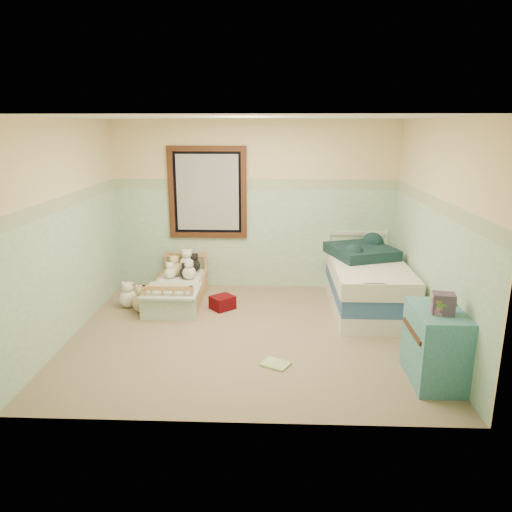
{
  "coord_description": "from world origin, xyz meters",
  "views": [
    {
      "loc": [
        0.3,
        -5.37,
        2.43
      ],
      "look_at": [
        0.07,
        0.35,
        0.87
      ],
      "focal_mm": 34.09,
      "sensor_mm": 36.0,
      "label": 1
    }
  ],
  "objects_px": {
    "red_pillow": "(223,303)",
    "toddler_bed_frame": "(178,296)",
    "plush_floor_tan": "(142,303)",
    "dresser": "(435,346)",
    "plush_floor_cream": "(128,299)",
    "twin_bed_frame": "(366,301)",
    "floor_book": "(276,364)"
  },
  "relations": [
    {
      "from": "twin_bed_frame",
      "to": "red_pillow",
      "type": "bearing_deg",
      "value": -177.57
    },
    {
      "from": "toddler_bed_frame",
      "to": "dresser",
      "type": "distance_m",
      "value": 3.58
    },
    {
      "from": "twin_bed_frame",
      "to": "floor_book",
      "type": "distance_m",
      "value": 2.07
    },
    {
      "from": "twin_bed_frame",
      "to": "dresser",
      "type": "bearing_deg",
      "value": -80.72
    },
    {
      "from": "dresser",
      "to": "twin_bed_frame",
      "type": "bearing_deg",
      "value": 99.28
    },
    {
      "from": "plush_floor_tan",
      "to": "dresser",
      "type": "height_order",
      "value": "dresser"
    },
    {
      "from": "plush_floor_cream",
      "to": "twin_bed_frame",
      "type": "bearing_deg",
      "value": 1.2
    },
    {
      "from": "red_pillow",
      "to": "floor_book",
      "type": "distance_m",
      "value": 1.74
    },
    {
      "from": "toddler_bed_frame",
      "to": "twin_bed_frame",
      "type": "relative_size",
      "value": 0.72
    },
    {
      "from": "dresser",
      "to": "red_pillow",
      "type": "height_order",
      "value": "dresser"
    },
    {
      "from": "dresser",
      "to": "red_pillow",
      "type": "relative_size",
      "value": 2.55
    },
    {
      "from": "twin_bed_frame",
      "to": "dresser",
      "type": "height_order",
      "value": "dresser"
    },
    {
      "from": "toddler_bed_frame",
      "to": "plush_floor_tan",
      "type": "height_order",
      "value": "plush_floor_tan"
    },
    {
      "from": "plush_floor_cream",
      "to": "red_pillow",
      "type": "relative_size",
      "value": 0.85
    },
    {
      "from": "dresser",
      "to": "red_pillow",
      "type": "distance_m",
      "value": 2.91
    },
    {
      "from": "red_pillow",
      "to": "toddler_bed_frame",
      "type": "bearing_deg",
      "value": 159.05
    },
    {
      "from": "toddler_bed_frame",
      "to": "floor_book",
      "type": "distance_m",
      "value": 2.29
    },
    {
      "from": "floor_book",
      "to": "toddler_bed_frame",
      "type": "bearing_deg",
      "value": 155.19
    },
    {
      "from": "plush_floor_tan",
      "to": "plush_floor_cream",
      "type": "bearing_deg",
      "value": 143.51
    },
    {
      "from": "plush_floor_cream",
      "to": "floor_book",
      "type": "height_order",
      "value": "plush_floor_cream"
    },
    {
      "from": "plush_floor_tan",
      "to": "dresser",
      "type": "bearing_deg",
      "value": -26.51
    },
    {
      "from": "toddler_bed_frame",
      "to": "plush_floor_tan",
      "type": "xyz_separation_m",
      "value": [
        -0.4,
        -0.41,
        0.04
      ]
    },
    {
      "from": "dresser",
      "to": "floor_book",
      "type": "height_order",
      "value": "dresser"
    },
    {
      "from": "toddler_bed_frame",
      "to": "plush_floor_cream",
      "type": "xyz_separation_m",
      "value": [
        -0.64,
        -0.24,
        0.04
      ]
    },
    {
      "from": "plush_floor_cream",
      "to": "red_pillow",
      "type": "bearing_deg",
      "value": -0.64
    },
    {
      "from": "plush_floor_cream",
      "to": "red_pillow",
      "type": "xyz_separation_m",
      "value": [
        1.29,
        -0.01,
        -0.03
      ]
    },
    {
      "from": "floor_book",
      "to": "dresser",
      "type": "bearing_deg",
      "value": 19.5
    },
    {
      "from": "floor_book",
      "to": "plush_floor_cream",
      "type": "bearing_deg",
      "value": 169.95
    },
    {
      "from": "plush_floor_tan",
      "to": "floor_book",
      "type": "bearing_deg",
      "value": -38.57
    },
    {
      "from": "twin_bed_frame",
      "to": "red_pillow",
      "type": "height_order",
      "value": "twin_bed_frame"
    },
    {
      "from": "toddler_bed_frame",
      "to": "floor_book",
      "type": "height_order",
      "value": "toddler_bed_frame"
    },
    {
      "from": "toddler_bed_frame",
      "to": "red_pillow",
      "type": "distance_m",
      "value": 0.7
    }
  ]
}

